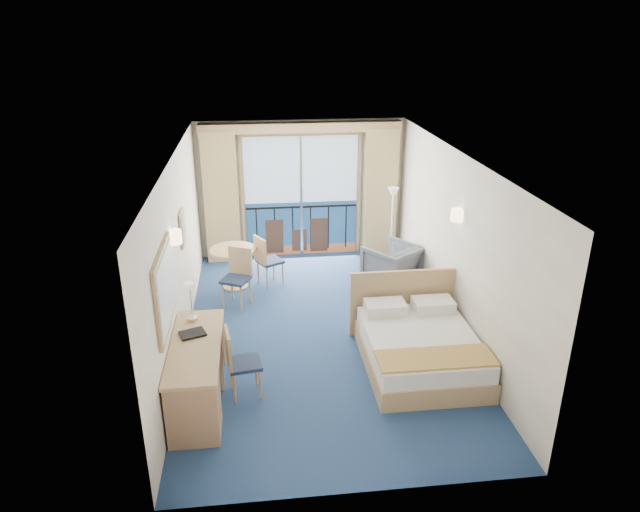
% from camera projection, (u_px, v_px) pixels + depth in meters
% --- Properties ---
extents(floor, '(6.50, 6.50, 0.00)m').
position_uv_depth(floor, '(320.00, 332.00, 8.71)').
color(floor, navy).
rests_on(floor, ground).
extents(room_walls, '(4.04, 6.54, 2.72)m').
position_uv_depth(room_walls, '(320.00, 222.00, 8.04)').
color(room_walls, beige).
rests_on(room_walls, ground).
extents(balcony_door, '(2.36, 0.03, 2.52)m').
position_uv_depth(balcony_door, '(301.00, 200.00, 11.24)').
color(balcony_door, navy).
rests_on(balcony_door, room_walls).
extents(curtain_left, '(0.65, 0.22, 2.55)m').
position_uv_depth(curtain_left, '(221.00, 198.00, 10.89)').
color(curtain_left, tan).
rests_on(curtain_left, room_walls).
extents(curtain_right, '(0.65, 0.22, 2.55)m').
position_uv_depth(curtain_right, '(380.00, 193.00, 11.22)').
color(curtain_right, tan).
rests_on(curtain_right, room_walls).
extents(pelmet, '(3.80, 0.25, 0.18)m').
position_uv_depth(pelmet, '(301.00, 127.00, 10.59)').
color(pelmet, tan).
rests_on(pelmet, room_walls).
extents(mirror, '(0.05, 1.25, 0.95)m').
position_uv_depth(mirror, '(165.00, 289.00, 6.54)').
color(mirror, tan).
rests_on(mirror, room_walls).
extents(wall_print, '(0.04, 0.42, 0.52)m').
position_uv_depth(wall_print, '(183.00, 228.00, 8.31)').
color(wall_print, tan).
rests_on(wall_print, room_walls).
extents(sconce_left, '(0.18, 0.18, 0.18)m').
position_uv_depth(sconce_left, '(175.00, 237.00, 7.25)').
color(sconce_left, '#FFDEB2').
rests_on(sconce_left, room_walls).
extents(sconce_right, '(0.18, 0.18, 0.18)m').
position_uv_depth(sconce_right, '(457.00, 215.00, 8.08)').
color(sconce_right, '#FFDEB2').
rests_on(sconce_right, room_walls).
extents(bed, '(1.63, 1.93, 1.02)m').
position_uv_depth(bed, '(419.00, 346.00, 7.78)').
color(bed, tan).
rests_on(bed, ground).
extents(nightstand, '(0.39, 0.37, 0.52)m').
position_uv_depth(nightstand, '(427.00, 298.00, 9.20)').
color(nightstand, tan).
rests_on(nightstand, ground).
extents(phone, '(0.19, 0.15, 0.08)m').
position_uv_depth(phone, '(428.00, 280.00, 9.13)').
color(phone, white).
rests_on(phone, nightstand).
extents(armchair, '(1.17, 1.17, 0.77)m').
position_uv_depth(armchair, '(392.00, 265.00, 10.12)').
color(armchair, '#4E565F').
rests_on(armchair, ground).
extents(floor_lamp, '(0.22, 0.22, 1.62)m').
position_uv_depth(floor_lamp, '(393.00, 208.00, 10.45)').
color(floor_lamp, silver).
rests_on(floor_lamp, ground).
extents(desk, '(0.60, 1.76, 0.82)m').
position_uv_depth(desk, '(194.00, 393.00, 6.50)').
color(desk, tan).
rests_on(desk, ground).
extents(desk_chair, '(0.46, 0.45, 0.93)m').
position_uv_depth(desk_chair, '(238.00, 359.00, 7.04)').
color(desk_chair, '#1E2A46').
rests_on(desk_chair, ground).
extents(folder, '(0.37, 0.32, 0.03)m').
position_uv_depth(folder, '(192.00, 334.00, 7.00)').
color(folder, black).
rests_on(folder, desk).
extents(desk_lamp, '(0.13, 0.13, 0.50)m').
position_uv_depth(desk_lamp, '(190.00, 294.00, 7.20)').
color(desk_lamp, silver).
rests_on(desk_lamp, desk).
extents(round_table, '(0.81, 0.81, 0.73)m').
position_uv_depth(round_table, '(234.00, 258.00, 10.00)').
color(round_table, tan).
rests_on(round_table, ground).
extents(table_chair_a, '(0.55, 0.54, 0.93)m').
position_uv_depth(table_chair_a, '(266.00, 258.00, 10.08)').
color(table_chair_a, '#1E2A46').
rests_on(table_chair_a, ground).
extents(table_chair_b, '(0.56, 0.56, 0.97)m').
position_uv_depth(table_chair_b, '(238.00, 273.00, 9.42)').
color(table_chair_b, '#1E2A46').
rests_on(table_chair_b, ground).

